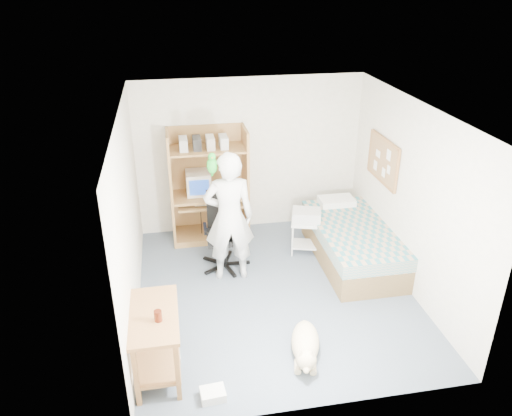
{
  "coord_description": "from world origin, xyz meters",
  "views": [
    {
      "loc": [
        -1.25,
        -5.46,
        3.95
      ],
      "look_at": [
        -0.17,
        0.48,
        1.05
      ],
      "focal_mm": 35.0,
      "sensor_mm": 36.0,
      "label": 1
    }
  ],
  "objects_px": {
    "dog": "(305,344)",
    "printer_cart": "(306,232)",
    "side_desk": "(156,334)",
    "computer_hutch": "(209,190)",
    "office_chair": "(224,241)",
    "bed": "(352,243)",
    "person": "(229,217)"
  },
  "relations": [
    {
      "from": "dog",
      "to": "printer_cart",
      "type": "relative_size",
      "value": 1.82
    },
    {
      "from": "side_desk",
      "to": "printer_cart",
      "type": "height_order",
      "value": "side_desk"
    },
    {
      "from": "side_desk",
      "to": "printer_cart",
      "type": "bearing_deg",
      "value": 44.02
    },
    {
      "from": "computer_hutch",
      "to": "office_chair",
      "type": "height_order",
      "value": "computer_hutch"
    },
    {
      "from": "bed",
      "to": "printer_cart",
      "type": "height_order",
      "value": "bed"
    },
    {
      "from": "office_chair",
      "to": "computer_hutch",
      "type": "bearing_deg",
      "value": 99.26
    },
    {
      "from": "computer_hutch",
      "to": "person",
      "type": "xyz_separation_m",
      "value": [
        0.16,
        -1.23,
        0.11
      ]
    },
    {
      "from": "office_chair",
      "to": "person",
      "type": "relative_size",
      "value": 0.6
    },
    {
      "from": "office_chair",
      "to": "printer_cart",
      "type": "xyz_separation_m",
      "value": [
        1.27,
        0.14,
        -0.05
      ]
    },
    {
      "from": "computer_hutch",
      "to": "person",
      "type": "height_order",
      "value": "person"
    },
    {
      "from": "bed",
      "to": "computer_hutch",
      "type": "bearing_deg",
      "value": 150.71
    },
    {
      "from": "side_desk",
      "to": "dog",
      "type": "bearing_deg",
      "value": -2.45
    },
    {
      "from": "side_desk",
      "to": "computer_hutch",
      "type": "bearing_deg",
      "value": 73.86
    },
    {
      "from": "side_desk",
      "to": "printer_cart",
      "type": "distance_m",
      "value": 3.1
    },
    {
      "from": "side_desk",
      "to": "person",
      "type": "height_order",
      "value": "person"
    },
    {
      "from": "bed",
      "to": "dog",
      "type": "xyz_separation_m",
      "value": [
        -1.23,
        -1.89,
        -0.13
      ]
    },
    {
      "from": "dog",
      "to": "office_chair",
      "type": "bearing_deg",
      "value": 121.68
    },
    {
      "from": "office_chair",
      "to": "dog",
      "type": "height_order",
      "value": "office_chair"
    },
    {
      "from": "side_desk",
      "to": "bed",
      "type": "bearing_deg",
      "value": 32.5
    },
    {
      "from": "side_desk",
      "to": "printer_cart",
      "type": "relative_size",
      "value": 1.89
    },
    {
      "from": "bed",
      "to": "office_chair",
      "type": "distance_m",
      "value": 1.9
    },
    {
      "from": "computer_hutch",
      "to": "printer_cart",
      "type": "bearing_deg",
      "value": -29.55
    },
    {
      "from": "printer_cart",
      "to": "bed",
      "type": "bearing_deg",
      "value": -12.28
    },
    {
      "from": "side_desk",
      "to": "dog",
      "type": "xyz_separation_m",
      "value": [
        1.62,
        -0.07,
        -0.33
      ]
    },
    {
      "from": "dog",
      "to": "printer_cart",
      "type": "height_order",
      "value": "printer_cart"
    },
    {
      "from": "computer_hutch",
      "to": "side_desk",
      "type": "height_order",
      "value": "computer_hutch"
    },
    {
      "from": "bed",
      "to": "dog",
      "type": "relative_size",
      "value": 2.09
    },
    {
      "from": "office_chair",
      "to": "dog",
      "type": "xyz_separation_m",
      "value": [
        0.65,
        -2.08,
        -0.24
      ]
    },
    {
      "from": "side_desk",
      "to": "dog",
      "type": "distance_m",
      "value": 1.66
    },
    {
      "from": "computer_hutch",
      "to": "person",
      "type": "distance_m",
      "value": 1.25
    },
    {
      "from": "bed",
      "to": "printer_cart",
      "type": "xyz_separation_m",
      "value": [
        -0.62,
        0.34,
        0.06
      ]
    },
    {
      "from": "bed",
      "to": "person",
      "type": "distance_m",
      "value": 1.95
    }
  ]
}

